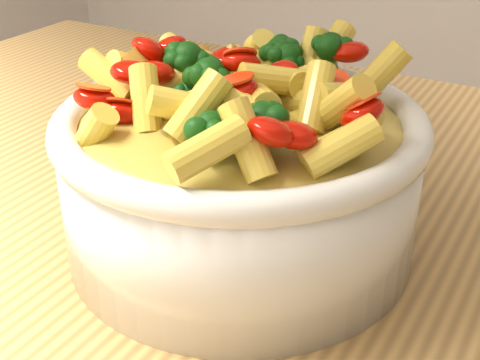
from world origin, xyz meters
The scene contains 3 objects.
table centered at (0.00, 0.00, 0.80)m, with size 1.20×0.80×0.90m.
serving_bowl centered at (-0.01, -0.06, 0.96)m, with size 0.27×0.27×0.12m.
pasta_salad centered at (-0.01, -0.06, 1.03)m, with size 0.21×0.21×0.05m.
Camera 1 is at (0.21, -0.44, 1.19)m, focal length 50.00 mm.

